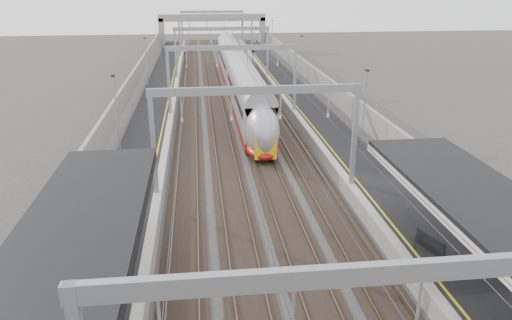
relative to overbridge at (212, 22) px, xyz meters
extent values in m
cube|color=black|center=(-8.00, -55.00, -4.81)|extent=(4.00, 120.00, 1.00)
cube|color=black|center=(8.00, -55.00, -4.81)|extent=(4.00, 120.00, 1.00)
cube|color=black|center=(-4.50, -55.00, -5.27)|extent=(2.40, 140.00, 0.08)
cube|color=brown|center=(-5.22, -55.00, -5.18)|extent=(0.07, 140.00, 0.14)
cube|color=brown|center=(-3.78, -55.00, -5.18)|extent=(0.07, 140.00, 0.14)
cube|color=black|center=(-1.50, -55.00, -5.27)|extent=(2.40, 140.00, 0.08)
cube|color=brown|center=(-2.22, -55.00, -5.18)|extent=(0.07, 140.00, 0.14)
cube|color=brown|center=(-0.78, -55.00, -5.18)|extent=(0.07, 140.00, 0.14)
cube|color=black|center=(1.50, -55.00, -5.27)|extent=(2.40, 140.00, 0.08)
cube|color=brown|center=(0.78, -55.00, -5.18)|extent=(0.07, 140.00, 0.14)
cube|color=brown|center=(2.22, -55.00, -5.18)|extent=(0.07, 140.00, 0.14)
cube|color=black|center=(4.50, -55.00, -5.27)|extent=(2.40, 140.00, 0.08)
cube|color=brown|center=(3.78, -55.00, -5.18)|extent=(0.07, 140.00, 0.14)
cube|color=brown|center=(5.22, -55.00, -5.18)|extent=(0.07, 140.00, 0.14)
cube|color=gray|center=(0.00, -98.00, 2.04)|extent=(13.00, 0.25, 0.50)
cube|color=gray|center=(-6.30, -78.00, -1.01)|extent=(0.28, 0.28, 6.60)
cube|color=gray|center=(6.30, -78.00, -1.01)|extent=(0.28, 0.28, 6.60)
cube|color=gray|center=(0.00, -78.00, 2.04)|extent=(13.00, 0.25, 0.50)
cube|color=gray|center=(-6.30, -58.00, -1.01)|extent=(0.28, 0.28, 6.60)
cube|color=gray|center=(6.30, -58.00, -1.01)|extent=(0.28, 0.28, 6.60)
cube|color=gray|center=(0.00, -58.00, 2.04)|extent=(13.00, 0.25, 0.50)
cube|color=gray|center=(-6.30, -38.00, -1.01)|extent=(0.28, 0.28, 6.60)
cube|color=gray|center=(6.30, -38.00, -1.01)|extent=(0.28, 0.28, 6.60)
cube|color=gray|center=(0.00, -38.00, 2.04)|extent=(13.00, 0.25, 0.50)
cube|color=gray|center=(-6.30, -18.00, -1.01)|extent=(0.28, 0.28, 6.60)
cube|color=gray|center=(6.30, -18.00, -1.01)|extent=(0.28, 0.28, 6.60)
cube|color=gray|center=(0.00, -18.00, 2.04)|extent=(13.00, 0.25, 0.50)
cube|color=gray|center=(-6.30, 0.00, -1.01)|extent=(0.28, 0.28, 6.60)
cube|color=gray|center=(6.30, 0.00, -1.01)|extent=(0.28, 0.28, 6.60)
cube|color=gray|center=(0.00, 0.00, 2.04)|extent=(13.00, 0.25, 0.50)
cylinder|color=#262628|center=(-4.50, -50.00, 0.19)|extent=(0.03, 140.00, 0.03)
cylinder|color=#262628|center=(-1.50, -50.00, 0.19)|extent=(0.03, 140.00, 0.03)
cylinder|color=#262628|center=(1.50, -50.00, 0.19)|extent=(0.03, 140.00, 0.03)
cylinder|color=#262628|center=(4.50, -50.00, 0.19)|extent=(0.03, 140.00, 0.03)
cylinder|color=black|center=(-9.70, -86.00, -2.31)|extent=(0.20, 0.20, 4.00)
cylinder|color=black|center=(9.70, -86.00, -2.31)|extent=(0.20, 0.20, 4.00)
cube|color=gray|center=(0.00, 0.00, 0.89)|extent=(22.00, 2.20, 1.40)
cube|color=gray|center=(-10.50, 0.00, -2.21)|extent=(1.00, 2.20, 6.20)
cube|color=gray|center=(10.50, 0.00, -2.21)|extent=(1.00, 2.20, 6.20)
cube|color=gray|center=(-11.20, -55.00, -3.71)|extent=(0.30, 120.00, 3.20)
cube|color=gray|center=(11.20, -55.00, -3.71)|extent=(0.30, 120.00, 3.20)
cube|color=#9F170E|center=(1.50, -57.59, -4.71)|extent=(2.72, 23.19, 0.81)
cube|color=gray|center=(1.50, -57.59, -2.79)|extent=(2.72, 23.19, 3.03)
cube|color=black|center=(1.50, -65.71, -5.03)|extent=(2.02, 2.42, 0.50)
cube|color=#9F170E|center=(1.50, -33.99, -4.71)|extent=(2.72, 23.19, 0.81)
cube|color=gray|center=(1.50, -33.99, -2.79)|extent=(2.72, 23.19, 3.03)
cube|color=black|center=(1.50, -42.11, -5.03)|extent=(2.02, 2.42, 0.50)
ellipsoid|color=gray|center=(1.50, -69.39, -3.09)|extent=(2.72, 5.24, 4.24)
cube|color=yellow|center=(1.50, -71.55, -4.00)|extent=(1.71, 0.12, 1.51)
cube|color=black|center=(1.50, -71.10, -2.49)|extent=(1.61, 0.58, 0.95)
cube|color=black|center=(7.16, -87.27, -3.82)|extent=(1.04, 2.01, 0.07)
cube|color=black|center=(7.39, -87.20, -3.57)|extent=(0.63, 1.89, 0.54)
cylinder|color=black|center=(7.38, -88.00, -4.08)|extent=(0.06, 0.06, 0.46)
cylinder|color=black|center=(6.94, -86.54, -4.08)|extent=(0.06, 0.06, 0.46)
cylinder|color=black|center=(-5.20, -28.59, -3.81)|extent=(0.12, 0.12, 3.00)
cube|color=black|center=(-5.20, -28.59, -2.21)|extent=(0.32, 0.22, 0.75)
sphere|color=red|center=(-5.20, -28.72, -2.06)|extent=(0.16, 0.16, 0.16)
cylinder|color=black|center=(3.20, -36.82, -3.81)|extent=(0.12, 0.12, 3.00)
cube|color=black|center=(3.20, -36.82, -2.21)|extent=(0.32, 0.22, 0.75)
sphere|color=red|center=(3.20, -36.95, -2.06)|extent=(0.16, 0.16, 0.16)
cylinder|color=black|center=(5.40, -27.87, -3.81)|extent=(0.12, 0.12, 3.00)
cube|color=black|center=(5.40, -27.87, -2.21)|extent=(0.32, 0.22, 0.75)
sphere|color=red|center=(5.40, -28.00, -2.06)|extent=(0.16, 0.16, 0.16)
camera|label=1|loc=(-3.45, -107.33, 8.28)|focal=35.00mm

